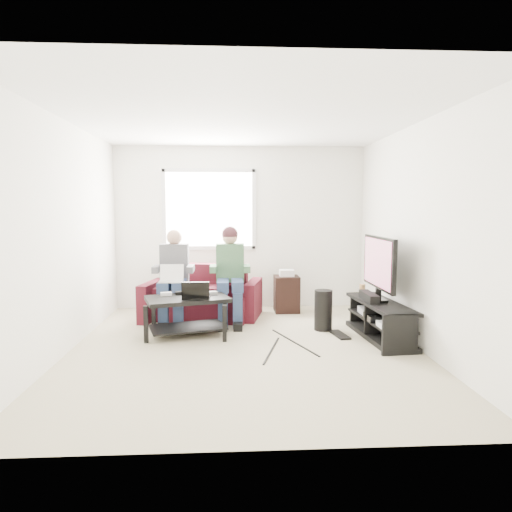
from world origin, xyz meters
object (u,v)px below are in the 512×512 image
object	(u,v)px
sofa	(203,298)
end_table	(287,293)
subwoofer	(323,310)
tv_stand	(380,322)
tv	(379,264)
coffee_table	(187,307)

from	to	relation	value
sofa	end_table	size ratio (longest dim) A/B	2.72
sofa	subwoofer	xyz separation A→B (m)	(1.64, -0.80, -0.03)
tv_stand	end_table	size ratio (longest dim) A/B	2.12
tv_stand	tv	distance (m)	0.72
tv_stand	coffee_table	bearing A→B (deg)	174.41
tv_stand	tv	world-z (taller)	tv
tv_stand	subwoofer	size ratio (longest dim) A/B	2.62
tv_stand	subwoofer	bearing A→B (deg)	146.47
tv	end_table	xyz separation A→B (m)	(-0.99, 1.43, -0.62)
sofa	end_table	xyz separation A→B (m)	(1.28, 0.30, 0.00)
sofa	coffee_table	world-z (taller)	sofa
subwoofer	tv	bearing A→B (deg)	-26.88
sofa	coffee_table	xyz separation A→B (m)	(-0.14, -0.99, 0.08)
sofa	subwoofer	size ratio (longest dim) A/B	3.36
coffee_table	end_table	size ratio (longest dim) A/B	1.71
sofa	tv	world-z (taller)	tv
tv_stand	tv	size ratio (longest dim) A/B	1.28
coffee_table	tv_stand	world-z (taller)	coffee_table
coffee_table	subwoofer	world-z (taller)	subwoofer
coffee_table	end_table	bearing A→B (deg)	42.15
subwoofer	tv_stand	bearing A→B (deg)	-33.53
tv	coffee_table	bearing A→B (deg)	176.77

